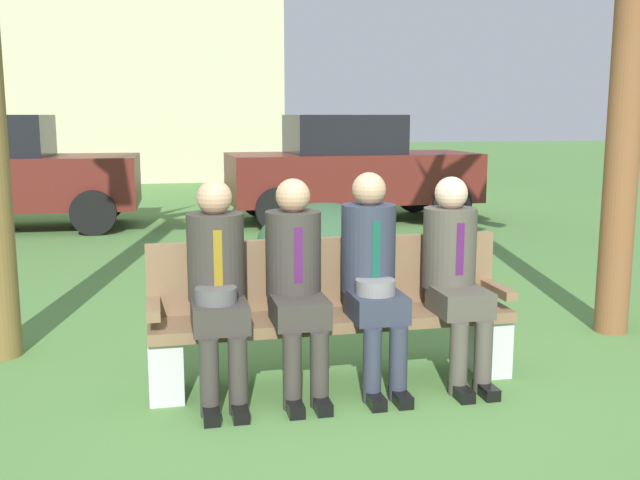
% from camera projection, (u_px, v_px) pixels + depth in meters
% --- Properties ---
extents(ground_plane, '(80.00, 80.00, 0.00)m').
position_uv_depth(ground_plane, '(355.00, 399.00, 4.36)').
color(ground_plane, '#52823F').
extents(park_bench, '(2.27, 0.44, 0.90)m').
position_uv_depth(park_bench, '(332.00, 313.00, 4.61)').
color(park_bench, brown).
rests_on(park_bench, ground).
extents(seated_man_leftmost, '(0.34, 0.72, 1.30)m').
position_uv_depth(seated_man_leftmost, '(217.00, 279.00, 4.28)').
color(seated_man_leftmost, '#38332D').
rests_on(seated_man_leftmost, ground).
extents(seated_man_centerleft, '(0.34, 0.72, 1.30)m').
position_uv_depth(seated_man_centerleft, '(296.00, 275.00, 4.39)').
color(seated_man_centerleft, '#38332D').
rests_on(seated_man_centerleft, ground).
extents(seated_man_centerright, '(0.34, 0.72, 1.33)m').
position_uv_depth(seated_man_centerright, '(372.00, 269.00, 4.48)').
color(seated_man_centerright, '#2D3342').
rests_on(seated_man_centerright, ground).
extents(seated_man_rightmost, '(0.34, 0.72, 1.29)m').
position_uv_depth(seated_man_rightmost, '(454.00, 268.00, 4.60)').
color(seated_man_rightmost, '#4C473D').
rests_on(seated_man_rightmost, ground).
extents(shrub_near_bench, '(1.33, 1.22, 0.83)m').
position_uv_depth(shrub_near_bench, '(323.00, 245.00, 7.16)').
color(shrub_near_bench, '#305335').
rests_on(shrub_near_bench, ground).
extents(parked_car_far, '(3.94, 1.78, 1.68)m').
position_uv_depth(parked_car_far, '(350.00, 169.00, 11.57)').
color(parked_car_far, '#591E19').
rests_on(parked_car_far, ground).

